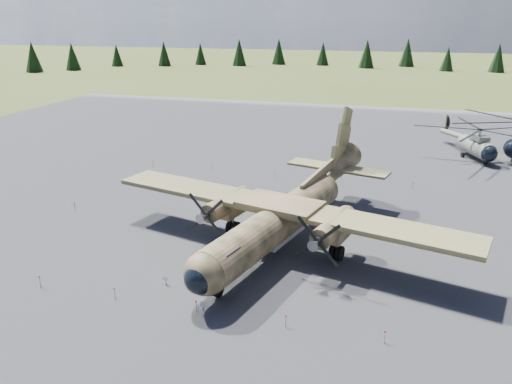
# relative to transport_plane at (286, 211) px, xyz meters

# --- Properties ---
(ground) EXTENTS (500.00, 500.00, 0.00)m
(ground) POSITION_rel_transport_plane_xyz_m (-5.31, 1.59, -2.99)
(ground) COLOR #4B5626
(ground) RESTS_ON ground
(apron) EXTENTS (120.00, 120.00, 0.04)m
(apron) POSITION_rel_transport_plane_xyz_m (-5.31, 11.59, -2.99)
(apron) COLOR slate
(apron) RESTS_ON ground
(transport_plane) EXTENTS (31.39, 28.09, 10.42)m
(transport_plane) POSITION_rel_transport_plane_xyz_m (0.00, 0.00, 0.00)
(transport_plane) COLOR #3B3F22
(transport_plane) RESTS_ON ground
(helicopter_near) EXTENTS (21.76, 21.76, 4.27)m
(helicopter_near) POSITION_rel_transport_plane_xyz_m (18.93, 32.89, 0.04)
(helicopter_near) COLOR slate
(helicopter_near) RESTS_ON ground
(info_placard_left) EXTENTS (0.43, 0.22, 0.65)m
(info_placard_left) POSITION_rel_transport_plane_xyz_m (-6.79, -9.19, -2.56)
(info_placard_left) COLOR gray
(info_placard_left) RESTS_ON ground
(info_placard_right) EXTENTS (0.39, 0.17, 0.61)m
(info_placard_right) POSITION_rel_transport_plane_xyz_m (-2.94, -11.63, -2.59)
(info_placard_right) COLOR gray
(info_placard_right) RESTS_ON ground
(barrier_fence) EXTENTS (33.12, 29.62, 0.85)m
(barrier_fence) POSITION_rel_transport_plane_xyz_m (-5.77, 1.51, -2.49)
(barrier_fence) COLOR silver
(barrier_fence) RESTS_ON ground
(treeline) EXTENTS (336.98, 336.12, 10.98)m
(treeline) POSITION_rel_transport_plane_xyz_m (3.12, 5.92, 1.81)
(treeline) COLOR black
(treeline) RESTS_ON ground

